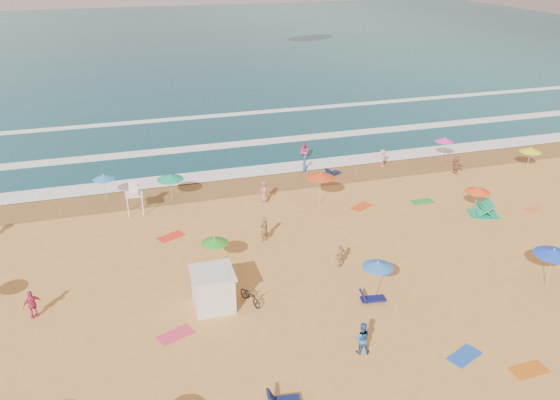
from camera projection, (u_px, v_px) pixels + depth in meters
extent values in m
plane|color=gold|center=(267.00, 270.00, 32.06)|extent=(220.00, 220.00, 0.00)
cube|color=#0C4756|center=(152.00, 44.00, 104.93)|extent=(220.00, 140.00, 0.18)
plane|color=olive|center=(225.00, 188.00, 42.91)|extent=(220.00, 220.00, 0.00)
cube|color=white|center=(219.00, 175.00, 45.03)|extent=(200.00, 2.20, 0.05)
cube|color=white|center=(205.00, 147.00, 51.11)|extent=(200.00, 1.60, 0.05)
cube|color=white|center=(190.00, 118.00, 59.78)|extent=(200.00, 1.20, 0.05)
cube|color=silver|center=(213.00, 290.00, 28.46)|extent=(2.00, 2.00, 2.00)
cube|color=silver|center=(212.00, 273.00, 28.01)|extent=(2.20, 2.20, 0.12)
imported|color=black|center=(250.00, 296.00, 28.92)|extent=(1.21, 1.84, 0.91)
cone|color=#EB4318|center=(320.00, 175.00, 39.17)|extent=(2.05, 2.05, 0.35)
cone|color=#D3ED18|center=(531.00, 150.00, 45.29)|extent=(1.79, 1.79, 0.35)
cone|color=#FF4A15|center=(478.00, 190.00, 37.73)|extent=(1.71, 1.71, 0.35)
cone|color=#139E78|center=(170.00, 177.00, 39.95)|extent=(1.97, 1.97, 0.35)
cone|color=blue|center=(554.00, 252.00, 29.67)|extent=(2.05, 2.05, 0.35)
cone|color=blue|center=(378.00, 264.00, 28.63)|extent=(1.66, 1.66, 0.35)
cone|color=#E733A2|center=(445.00, 140.00, 47.03)|extent=(1.63, 1.63, 0.35)
cone|color=#2F84D3|center=(104.00, 177.00, 39.77)|extent=(1.61, 1.61, 0.35)
cone|color=green|center=(214.00, 240.00, 31.39)|extent=(1.59, 1.59, 0.35)
cube|color=#101453|center=(373.00, 299.00, 29.16)|extent=(1.37, 0.74, 0.34)
cube|color=#0F1F4B|center=(333.00, 173.00, 45.19)|extent=(1.41, 1.05, 0.34)
cube|color=#FB311B|center=(171.00, 237.00, 35.68)|extent=(1.91, 1.53, 0.03)
cube|color=#E43556|center=(175.00, 335.00, 26.72)|extent=(1.90, 1.44, 0.03)
cube|color=#E34A1C|center=(361.00, 207.00, 39.75)|extent=(1.90, 1.59, 0.03)
cube|color=blue|center=(464.00, 356.00, 25.36)|extent=(1.90, 1.45, 0.03)
cube|color=green|center=(422.00, 202.00, 40.55)|extent=(1.71, 0.88, 0.03)
cube|color=#CC6416|center=(529.00, 370.00, 24.51)|extent=(1.73, 0.93, 0.03)
cube|color=orange|center=(532.00, 209.00, 39.37)|extent=(1.90, 1.42, 0.03)
imported|color=tan|center=(340.00, 256.00, 32.06)|extent=(0.96, 0.77, 1.52)
imported|color=#A96A4E|center=(264.00, 192.00, 40.26)|extent=(0.91, 0.72, 1.63)
imported|color=#E19976|center=(382.00, 158.00, 46.63)|extent=(0.96, 1.15, 1.54)
imported|color=#E3386E|center=(304.00, 153.00, 48.27)|extent=(0.91, 1.03, 1.79)
imported|color=brown|center=(264.00, 229.00, 34.84)|extent=(0.73, 0.63, 1.70)
imported|color=#9F6449|center=(456.00, 165.00, 45.20)|extent=(0.60, 1.49, 1.56)
imported|color=blue|center=(304.00, 165.00, 45.78)|extent=(0.57, 0.69, 1.63)
imported|color=#C4315D|center=(32.00, 304.00, 27.68)|extent=(1.01, 0.75, 1.59)
imported|color=#235CA6|center=(362.00, 338.00, 25.26)|extent=(0.96, 0.84, 1.66)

